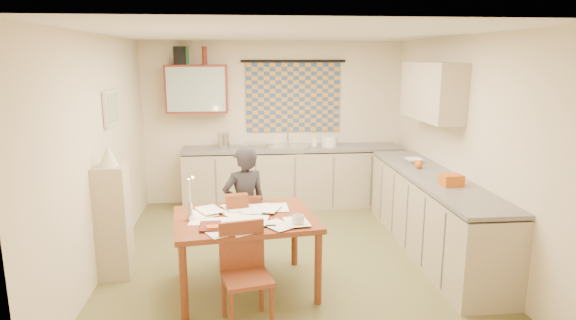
{
  "coord_description": "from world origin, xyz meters",
  "views": [
    {
      "loc": [
        -0.52,
        -5.19,
        2.26
      ],
      "look_at": [
        0.02,
        0.2,
        1.1
      ],
      "focal_mm": 30.0,
      "sensor_mm": 36.0,
      "label": 1
    }
  ],
  "objects": [
    {
      "name": "floor",
      "position": [
        0.0,
        0.0,
        -0.01
      ],
      "size": [
        4.0,
        4.5,
        0.02
      ],
      "primitive_type": "cube",
      "color": "brown",
      "rests_on": "ground"
    },
    {
      "name": "ceiling",
      "position": [
        0.0,
        0.0,
        2.51
      ],
      "size": [
        4.0,
        4.5,
        0.02
      ],
      "primitive_type": "cube",
      "color": "white",
      "rests_on": "floor"
    },
    {
      "name": "wall_back",
      "position": [
        0.0,
        2.26,
        1.25
      ],
      "size": [
        4.0,
        0.02,
        2.5
      ],
      "primitive_type": "cube",
      "color": "beige",
      "rests_on": "floor"
    },
    {
      "name": "wall_front",
      "position": [
        0.0,
        -2.26,
        1.25
      ],
      "size": [
        4.0,
        0.02,
        2.5
      ],
      "primitive_type": "cube",
      "color": "beige",
      "rests_on": "floor"
    },
    {
      "name": "wall_left",
      "position": [
        -2.01,
        0.0,
        1.25
      ],
      "size": [
        0.02,
        4.5,
        2.5
      ],
      "primitive_type": "cube",
      "color": "beige",
      "rests_on": "floor"
    },
    {
      "name": "wall_right",
      "position": [
        2.01,
        0.0,
        1.25
      ],
      "size": [
        0.02,
        4.5,
        2.5
      ],
      "primitive_type": "cube",
      "color": "beige",
      "rests_on": "floor"
    },
    {
      "name": "window_blind",
      "position": [
        0.3,
        2.22,
        1.65
      ],
      "size": [
        1.45,
        0.03,
        1.05
      ],
      "primitive_type": "cube",
      "color": "#2F4B72",
      "rests_on": "wall_back"
    },
    {
      "name": "curtain_rod",
      "position": [
        0.3,
        2.2,
        2.2
      ],
      "size": [
        1.6,
        0.04,
        0.04
      ],
      "primitive_type": "cylinder",
      "rotation": [
        0.0,
        1.57,
        0.0
      ],
      "color": "black",
      "rests_on": "wall_back"
    },
    {
      "name": "wall_cabinet",
      "position": [
        -1.15,
        2.08,
        1.8
      ],
      "size": [
        0.9,
        0.34,
        0.7
      ],
      "primitive_type": "cube",
      "color": "maroon",
      "rests_on": "wall_back"
    },
    {
      "name": "wall_cabinet_glass",
      "position": [
        -1.15,
        1.91,
        1.8
      ],
      "size": [
        0.84,
        0.02,
        0.64
      ],
      "primitive_type": "cube",
      "color": "#99B2A5",
      "rests_on": "wall_back"
    },
    {
      "name": "upper_cabinet_right",
      "position": [
        1.83,
        0.55,
        1.85
      ],
      "size": [
        0.34,
        1.3,
        0.7
      ],
      "primitive_type": "cube",
      "color": "tan",
      "rests_on": "wall_right"
    },
    {
      "name": "framed_print",
      "position": [
        -1.97,
        0.4,
        1.7
      ],
      "size": [
        0.04,
        0.5,
        0.4
      ],
      "primitive_type": "cube",
      "color": "beige",
      "rests_on": "wall_left"
    },
    {
      "name": "print_canvas",
      "position": [
        -1.95,
        0.4,
        1.7
      ],
      "size": [
        0.01,
        0.42,
        0.32
      ],
      "primitive_type": "cube",
      "color": "beige",
      "rests_on": "wall_left"
    },
    {
      "name": "counter_back",
      "position": [
        0.26,
        1.95,
        0.45
      ],
      "size": [
        3.3,
        0.62,
        0.92
      ],
      "color": "tan",
      "rests_on": "floor"
    },
    {
      "name": "counter_right",
      "position": [
        1.7,
        0.0,
        0.45
      ],
      "size": [
        0.62,
        2.95,
        0.92
      ],
      "color": "tan",
      "rests_on": "floor"
    },
    {
      "name": "stove",
      "position": [
        1.7,
        -1.08,
        0.44
      ],
      "size": [
        0.57,
        0.57,
        0.89
      ],
      "color": "white",
      "rests_on": "floor"
    },
    {
      "name": "sink",
      "position": [
        0.21,
        1.95,
        0.88
      ],
      "size": [
        0.67,
        0.61,
        0.1
      ],
      "primitive_type": "cube",
      "rotation": [
        0.0,
        0.0,
        -0.33
      ],
      "color": "silver",
      "rests_on": "counter_back"
    },
    {
      "name": "tap",
      "position": [
        0.21,
        2.13,
        1.06
      ],
      "size": [
        0.03,
        0.03,
        0.28
      ],
      "primitive_type": "cylinder",
      "rotation": [
        0.0,
        0.0,
        -0.15
      ],
      "color": "silver",
      "rests_on": "counter_back"
    },
    {
      "name": "dish_rack",
      "position": [
        -0.32,
        1.95,
        0.95
      ],
      "size": [
        0.42,
        0.38,
        0.06
      ],
      "primitive_type": "cube",
      "rotation": [
        0.0,
        0.0,
        -0.28
      ],
      "color": "silver",
      "rests_on": "counter_back"
    },
    {
      "name": "kettle",
      "position": [
        -0.78,
        1.95,
        1.04
      ],
      "size": [
        0.23,
        0.23,
        0.24
      ],
      "primitive_type": "cylinder",
      "rotation": [
        0.0,
        0.0,
        -0.33
      ],
      "color": "silver",
      "rests_on": "counter_back"
    },
    {
      "name": "mixing_bowl",
      "position": [
        0.83,
        1.95,
        1.0
      ],
      "size": [
        0.31,
        0.31,
        0.16
      ],
      "primitive_type": "cylinder",
      "rotation": [
        0.0,
        0.0,
        0.33
      ],
      "color": "white",
      "rests_on": "counter_back"
    },
    {
      "name": "soap_bottle",
      "position": [
        0.59,
        2.0,
        1.01
      ],
      "size": [
        0.08,
        0.09,
        0.17
      ],
      "primitive_type": "imported",
      "rotation": [
        0.0,
        0.0,
        0.04
      ],
      "color": "white",
      "rests_on": "counter_back"
    },
    {
      "name": "bowl",
      "position": [
        1.7,
        0.7,
        0.95
      ],
      "size": [
        0.25,
        0.25,
        0.06
      ],
      "primitive_type": "imported",
      "rotation": [
        0.0,
        0.0,
        0.06
      ],
      "color": "white",
      "rests_on": "counter_right"
    },
    {
      "name": "orange_bag",
      "position": [
        1.7,
        -0.45,
        0.98
      ],
      "size": [
        0.24,
        0.18,
        0.12
      ],
      "primitive_type": "cube",
      "rotation": [
        0.0,
        0.0,
        0.1
      ],
      "color": "#C25A12",
      "rests_on": "counter_right"
    },
    {
      "name": "fruit_orange",
      "position": [
        1.65,
        0.37,
        0.97
      ],
      "size": [
        0.1,
        0.1,
        0.1
      ],
      "primitive_type": "sphere",
      "color": "#C25A12",
      "rests_on": "counter_right"
    },
    {
      "name": "speaker",
      "position": [
        -1.38,
        2.08,
        2.28
      ],
      "size": [
        0.2,
        0.23,
        0.26
      ],
      "primitive_type": "cube",
      "rotation": [
        0.0,
        0.0,
        0.22
      ],
      "color": "black",
      "rests_on": "wall_cabinet"
    },
    {
      "name": "bottle_green",
      "position": [
        -1.28,
        2.08,
        2.28
      ],
      "size": [
        0.09,
        0.09,
        0.26
      ],
      "primitive_type": "cylinder",
      "rotation": [
        0.0,
        0.0,
        0.33
      ],
      "color": "#195926",
      "rests_on": "wall_cabinet"
    },
    {
      "name": "bottle_brown",
      "position": [
        -1.02,
        2.08,
        2.28
      ],
      "size": [
        0.08,
        0.08,
        0.26
      ],
      "primitive_type": "cylinder",
      "rotation": [
        0.0,
        0.0,
        0.15
      ],
      "color": "maroon",
      "rests_on": "wall_cabinet"
    },
    {
      "name": "dining_table",
      "position": [
        -0.49,
        -0.76,
        0.38
      ],
      "size": [
        1.46,
        1.19,
        0.75
      ],
      "rotation": [
        0.0,
        0.0,
        0.13
      ],
      "color": "#632A13",
      "rests_on": "floor"
    },
    {
      "name": "chair_far",
      "position": [
        -0.5,
        -0.19,
        0.26
      ],
      "size": [
        0.38,
        0.38,
        0.83
      ],
      "rotation": [
        0.0,
        0.0,
        3.15
      ],
      "color": "#632A13",
      "rests_on": "floor"
    },
    {
      "name": "chair_near",
      "position": [
        -0.49,
        -1.39,
        0.27
      ],
      "size": [
        0.47,
        0.47,
        0.88
      ],
      "rotation": [
        0.0,
        0.0,
        0.21
      ],
      "color": "#632A13",
      "rests_on": "floor"
    },
    {
      "name": "person",
      "position": [
        -0.49,
        -0.19,
        0.67
      ],
      "size": [
        0.69,
        0.63,
        1.34
      ],
      "primitive_type": "imported",
      "rotation": [
        0.0,
        0.0,
        3.49
      ],
      "color": "black",
      "rests_on": "floor"
    },
    {
      "name": "shelf_stand",
      "position": [
        -1.84,
        -0.34,
        0.59
      ],
      "size": [
        0.32,
        0.3,
        1.19
      ],
      "primitive_type": "cube",
      "color": "tan",
      "rests_on": "floor"
    },
    {
      "name": "lampshade",
      "position": [
        -1.84,
        -0.34,
        1.3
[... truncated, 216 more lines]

